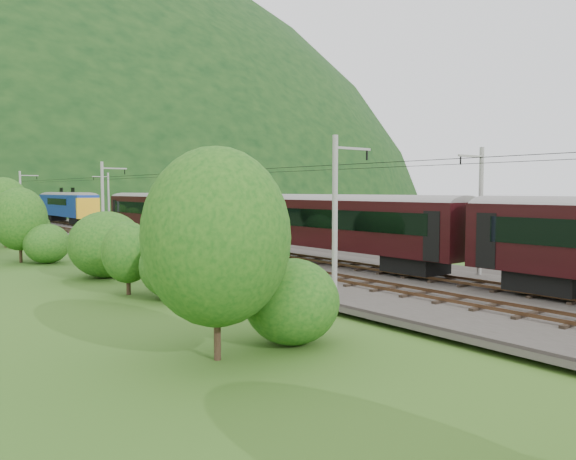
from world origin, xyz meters
TOP-DOWN VIEW (x-y plane):
  - ground at (0.00, 0.00)m, footprint 600.00×600.00m
  - railbed at (0.00, 10.00)m, footprint 14.00×220.00m
  - track_left at (-2.40, 10.00)m, footprint 2.40×220.00m
  - track_right at (2.40, 10.00)m, footprint 2.40×220.00m
  - catenary_left at (-6.12, 32.00)m, footprint 2.54×192.28m
  - catenary_right at (6.12, 32.00)m, footprint 2.54×192.28m
  - overhead_wires at (0.00, 10.00)m, footprint 4.83×198.00m
  - train at (2.40, -2.43)m, footprint 3.34×160.47m
  - hazard_post_near at (-0.06, 46.94)m, footprint 0.16×0.16m
  - hazard_post_far at (0.49, 45.71)m, footprint 0.15×0.15m
  - signal at (-3.30, 29.04)m, footprint 0.27×0.27m
  - vegetation_left at (-13.85, 15.21)m, footprint 11.11×146.35m
  - vegetation_right at (12.86, 2.86)m, footprint 6.81×94.28m

SIDE VIEW (x-z plane):
  - ground at x=0.00m, z-range 0.00..0.00m
  - railbed at x=0.00m, z-range 0.00..0.30m
  - track_left at x=-2.40m, z-range 0.24..0.51m
  - track_right at x=2.40m, z-range 0.24..0.51m
  - hazard_post_far at x=0.49m, z-range 0.30..1.68m
  - hazard_post_near at x=-0.06m, z-range 0.30..1.77m
  - vegetation_right at x=12.86m, z-range -0.12..2.43m
  - signal at x=-3.30m, z-range 0.51..2.96m
  - vegetation_left at x=-13.85m, z-range -0.73..6.33m
  - train at x=2.40m, z-range 0.98..6.80m
  - catenary_left at x=-6.12m, z-range 0.50..8.50m
  - catenary_right at x=6.12m, z-range 0.50..8.50m
  - overhead_wires at x=0.00m, z-range 7.08..7.12m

